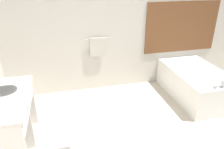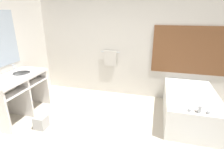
# 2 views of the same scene
# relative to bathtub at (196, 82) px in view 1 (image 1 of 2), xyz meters

# --- Properties ---
(wall_back_with_blinds) EXTENTS (7.40, 0.13, 2.70)m
(wall_back_with_blinds) POSITION_rel_bathtub_xyz_m (-1.54, 0.85, 1.03)
(wall_back_with_blinds) COLOR silver
(wall_back_with_blinds) RESTS_ON ground_plane
(vanity_counter) EXTENTS (0.67, 1.24, 0.90)m
(vanity_counter) POSITION_rel_bathtub_xyz_m (-3.45, -0.75, 0.33)
(vanity_counter) COLOR white
(vanity_counter) RESTS_ON ground_plane
(bathtub) EXTENTS (0.99, 1.63, 0.70)m
(bathtub) POSITION_rel_bathtub_xyz_m (0.00, 0.00, 0.00)
(bathtub) COLOR white
(bathtub) RESTS_ON ground_plane
(waste_bin) EXTENTS (0.22, 0.22, 0.25)m
(waste_bin) POSITION_rel_bathtub_xyz_m (-2.77, -1.06, -0.20)
(waste_bin) COLOR #B2B2B2
(waste_bin) RESTS_ON ground_plane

